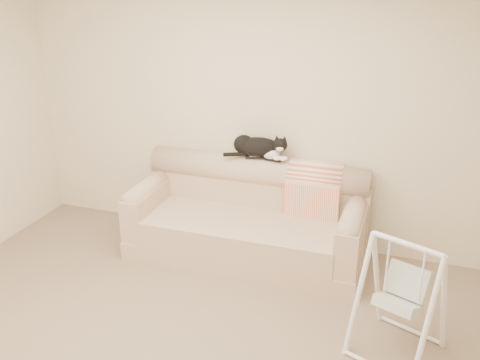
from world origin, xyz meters
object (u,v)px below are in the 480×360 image
Objects in this scene: remote_a at (255,157)px; baby_swing at (401,298)px; remote_b at (273,160)px; tuxedo_cat at (259,147)px; sofa at (248,220)px.

remote_a is 1.98m from baby_swing.
baby_swing is (1.46, -1.25, -0.46)m from remote_a.
remote_b is 0.28× the size of tuxedo_cat.
sofa is 0.71m from tuxedo_cat.
tuxedo_cat reaches higher than baby_swing.
sofa is 0.62m from remote_b.
baby_swing is (1.45, -1.02, 0.10)m from sofa.
remote_a is at bearing 177.87° from remote_b.
remote_a is at bearing 139.56° from baby_swing.
remote_b is at bearing -2.13° from remote_a.
remote_a is at bearing 93.01° from sofa.
baby_swing is (1.43, -1.26, -0.57)m from tuxedo_cat.
tuxedo_cat is at bearing 85.64° from sofa.
baby_swing is (1.28, -1.24, -0.46)m from remote_b.
sofa is 11.80× the size of remote_a.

